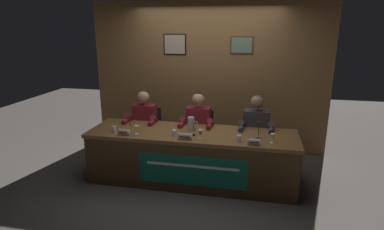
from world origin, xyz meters
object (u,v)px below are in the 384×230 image
Objects in this scene: chair_center at (200,138)px; juice_glass_right at (273,136)px; water_cup_left at (114,129)px; panelist_center at (197,126)px; microphone_left at (129,125)px; nameplate_left at (124,132)px; chair_right at (255,142)px; panelist_left at (143,123)px; microphone_right at (258,133)px; nameplate_center at (185,137)px; juice_glass_left at (137,128)px; conference_table at (191,150)px; water_cup_right at (239,139)px; chair_left at (148,135)px; juice_glass_center at (201,132)px; microphone_center at (193,129)px; water_pitcher_central at (191,124)px; nameplate_right at (254,142)px; panelist_right at (256,130)px; water_cup_center at (174,133)px.

chair_center is 1.43m from juice_glass_right.
water_cup_left is 0.07× the size of panelist_center.
nameplate_left is at bearing -85.95° from microphone_left.
water_cup_left is 0.10× the size of chair_right.
panelist_left is 1.37× the size of chair_right.
nameplate_center is at bearing -166.02° from microphone_right.
juice_glass_left is (0.16, 0.07, 0.05)m from nameplate_left.
juice_glass_left is at bearing -169.47° from conference_table.
microphone_left is 2.54× the size of water_cup_right.
chair_left is at bearing 157.33° from juice_glass_right.
juice_glass_left is 1.46× the size of water_cup_left.
microphone_center reaches higher than juice_glass_center.
nameplate_center is 0.41m from water_pitcher_central.
microphone_right is (0.04, -0.69, 0.39)m from chair_right.
nameplate_center is at bearing -91.78° from chair_center.
chair_left is at bearing 142.09° from microphone_center.
juice_glass_right reaches higher than nameplate_right.
chair_left is 7.10× the size of juice_glass_center.
water_cup_right reaches higher than nameplate_right.
nameplate_center is at bearing -158.56° from juice_glass_center.
panelist_right is at bearing 72.76° from water_cup_right.
chair_right reaches higher than juice_glass_right.
panelist_left is 1.69m from water_cup_right.
water_cup_left is 0.87m from water_cup_center.
conference_table is at bearing -89.88° from chair_center.
juice_glass_center is 0.98m from panelist_right.
chair_center is (0.73, 0.86, -0.40)m from juice_glass_left.
microphone_right is (0.88, 0.02, 0.00)m from microphone_center.
juice_glass_right reaches higher than water_cup_right.
chair_center is 0.92m from water_cup_center.
juice_glass_center reaches higher than nameplate_right.
microphone_right is 0.96m from water_pitcher_central.
microphone_center reaches higher than water_pitcher_central.
water_pitcher_central is (0.88, 0.18, 0.02)m from microphone_left.
microphone_left is 0.25× the size of chair_right.
chair_right is at bearing 76.56° from water_cup_right.
juice_glass_left is 1.66m from microphone_right.
chair_right reaches higher than nameplate_center.
water_pitcher_central is (1.05, 0.31, 0.06)m from water_cup_left.
chair_center reaches higher than water_cup_center.
nameplate_left is 0.18× the size of chair_right.
water_pitcher_central reaches higher than juice_glass_left.
panelist_center is at bearing -12.71° from chair_left.
water_pitcher_central is at bearing 90.24° from nameplate_center.
juice_glass_left is 1.20m from chair_center.
panelist_center reaches higher than chair_center.
panelist_center is 14.21× the size of water_cup_center.
chair_left is 1.12m from water_cup_center.
microphone_left reaches higher than juice_glass_center.
juice_glass_center is 0.57× the size of microphone_right.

